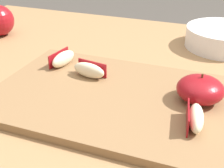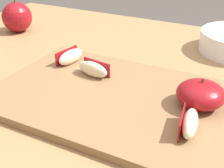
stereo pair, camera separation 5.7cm
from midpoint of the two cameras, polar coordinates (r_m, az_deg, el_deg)
name	(u,v)px [view 2 (the right image)]	position (r m, az deg, el deg)	size (l,w,h in m)	color
dining_table	(112,127)	(0.68, 2.42, -8.02)	(1.27, 0.99, 0.74)	#9E754C
cutting_board	(112,97)	(0.59, 2.80, -2.49)	(0.45, 0.31, 0.02)	olive
apple_half_skin_up	(201,94)	(0.56, 18.85, -1.87)	(0.08, 0.08, 0.05)	maroon
apple_wedge_middle	(70,57)	(0.70, -5.38, 4.99)	(0.04, 0.07, 0.03)	beige
apple_wedge_front	(189,123)	(0.50, 17.33, -7.00)	(0.04, 0.07, 0.03)	beige
apple_wedge_near_knife	(93,69)	(0.64, -0.92, 2.70)	(0.07, 0.04, 0.03)	beige
whole_apple_red_delicious	(17,17)	(0.98, -15.50, 11.77)	(0.09, 0.09, 0.10)	maroon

